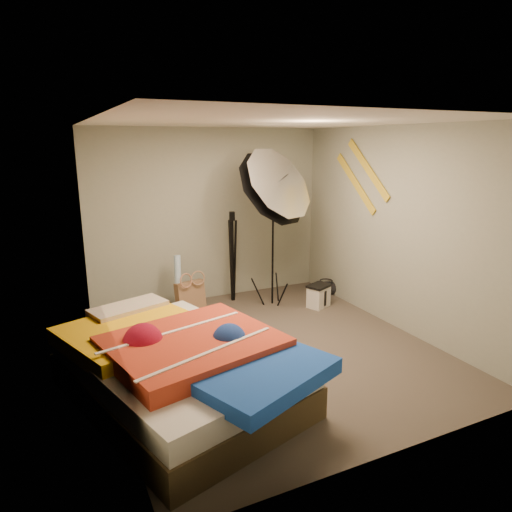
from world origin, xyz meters
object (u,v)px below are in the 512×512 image
wrapping_roll (178,284)px  duffel_bag (326,288)px  tote_bag (190,296)px  camera_case (319,297)px  bed (179,366)px  camera_tripod (232,250)px  photo_umbrella (272,189)px

wrapping_roll → duffel_bag: bearing=-7.3°
tote_bag → camera_case: tote_bag is taller
duffel_bag → bed: bed is taller
duffel_bag → camera_tripod: bearing=-179.6°
tote_bag → wrapping_roll: bearing=144.8°
photo_umbrella → tote_bag: bearing=157.6°
camera_case → bed: bed is taller
tote_bag → photo_umbrella: (1.04, -0.43, 1.48)m
duffel_bag → photo_umbrella: photo_umbrella is taller
tote_bag → duffel_bag: size_ratio=1.26×
camera_case → duffel_bag: bearing=22.0°
tote_bag → camera_tripod: size_ratio=0.31×
wrapping_roll → camera_case: size_ratio=2.61×
photo_umbrella → camera_tripod: bearing=120.6°
wrapping_roll → photo_umbrella: bearing=-22.4°
bed → tote_bag: bearing=70.3°
duffel_bag → camera_tripod: (-1.40, 0.37, 0.66)m
photo_umbrella → camera_tripod: photo_umbrella is taller
wrapping_roll → bed: bearing=-105.6°
duffel_bag → camera_tripod: camera_tripod is taller
wrapping_roll → photo_umbrella: (1.19, -0.49, 1.29)m
camera_case → bed: size_ratio=0.12×
tote_bag → camera_tripod: (0.70, 0.14, 0.55)m
camera_case → camera_tripod: (-1.00, 0.79, 0.61)m
photo_umbrella → camera_tripod: 1.14m
duffel_bag → photo_umbrella: 1.92m
camera_tripod → camera_case: bearing=-38.2°
camera_case → photo_umbrella: 1.69m
tote_bag → duffel_bag: bearing=-19.5°
bed → camera_tripod: size_ratio=1.98×
camera_tripod → photo_umbrella: bearing=-59.4°
tote_bag → duffel_bag: (2.10, -0.23, -0.11)m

